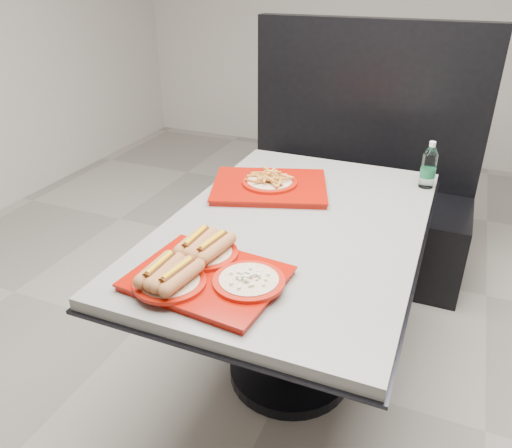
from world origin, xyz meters
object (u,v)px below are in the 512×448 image
at_px(tray_near, 203,270).
at_px(diner_table, 294,260).
at_px(booth_bench, 353,196).
at_px(tray_far, 270,184).
at_px(water_bottle, 429,168).

bearing_deg(tray_near, diner_table, 73.49).
bearing_deg(booth_bench, diner_table, -90.00).
height_order(diner_table, tray_far, tray_far).
bearing_deg(water_bottle, booth_bench, 126.07).
distance_m(booth_bench, tray_far, 0.95).
distance_m(diner_table, water_bottle, 0.72).
relative_size(booth_bench, water_bottle, 6.72).
distance_m(diner_table, tray_near, 0.53).
bearing_deg(tray_near, water_bottle, 61.23).
relative_size(diner_table, water_bottle, 7.06).
xyz_separation_m(booth_bench, tray_far, (-0.20, -0.85, 0.38)).
xyz_separation_m(diner_table, tray_far, (-0.20, 0.24, 0.19)).
distance_m(tray_near, tray_far, 0.71).
bearing_deg(diner_table, water_bottle, 52.39).
bearing_deg(tray_near, booth_bench, 84.94).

